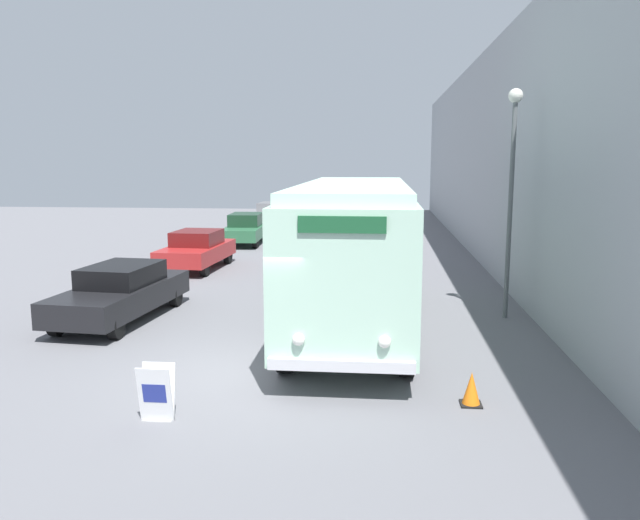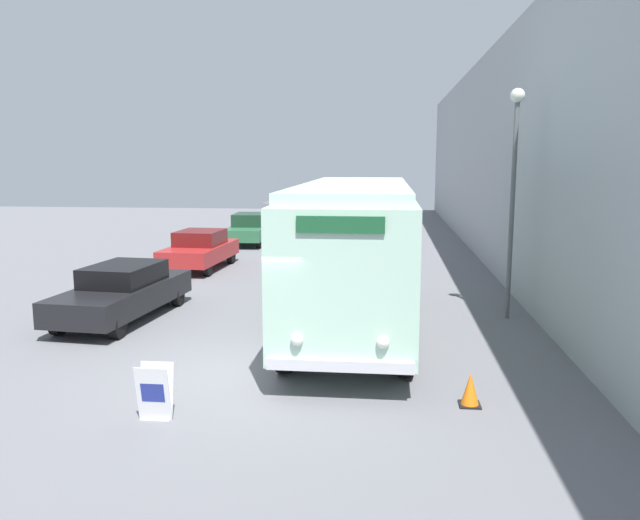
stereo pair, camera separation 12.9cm
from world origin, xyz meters
TOP-DOWN VIEW (x-y plane):
  - ground_plane at (0.00, 0.00)m, footprint 80.00×80.00m
  - building_wall_right at (6.68, 10.00)m, footprint 0.30×60.00m
  - vintage_bus at (1.90, 3.79)m, footprint 2.66×9.91m
  - sign_board at (-0.98, -2.14)m, footprint 0.54×0.34m
  - streetlamp at (5.84, 5.07)m, footprint 0.36×0.36m
  - parked_car_near at (-4.12, 3.91)m, footprint 2.22×4.89m
  - parked_car_mid at (-4.35, 11.42)m, footprint 2.07×4.26m
  - parked_car_far at (-4.02, 18.62)m, footprint 1.87×4.57m
  - parked_car_distant at (-4.04, 26.40)m, footprint 2.02×4.55m
  - traffic_cone at (4.11, -1.05)m, footprint 0.36×0.36m

SIDE VIEW (x-z plane):
  - ground_plane at x=0.00m, z-range 0.00..0.00m
  - traffic_cone at x=4.11m, z-range -0.01..0.57m
  - sign_board at x=-0.98m, z-range -0.02..0.90m
  - parked_car_near at x=-4.12m, z-range 0.01..1.44m
  - parked_car_mid at x=-4.35m, z-range 0.02..1.47m
  - parked_car_far at x=-4.02m, z-range 0.01..1.48m
  - parked_car_distant at x=-4.04m, z-range 0.02..1.50m
  - vintage_bus at x=1.90m, z-range 0.23..3.78m
  - streetlamp at x=5.84m, z-range 0.92..6.78m
  - building_wall_right at x=6.68m, z-range 0.00..8.34m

